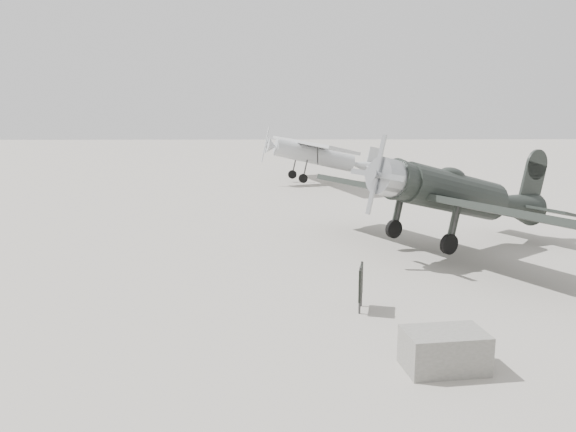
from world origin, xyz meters
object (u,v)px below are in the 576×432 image
Objects in this scene: highwing_monoplane at (319,152)px; lowwing_monoplane at (460,195)px; sign_board at (361,283)px; equipment_block at (444,350)px.

lowwing_monoplane is at bearing -95.05° from highwing_monoplane.
highwing_monoplane reaches higher than sign_board.
highwing_monoplane is (-3.72, 19.24, 0.07)m from lowwing_monoplane.
equipment_block is at bearing -105.21° from highwing_monoplane.
lowwing_monoplane is at bearing 66.11° from sign_board.
highwing_monoplane reaches higher than equipment_block.
equipment_block is 1.31× the size of sign_board.
lowwing_monoplane reaches higher than highwing_monoplane.
sign_board is (-1.20, 3.45, 0.34)m from equipment_block.
sign_board is (-4.52, -6.12, -1.37)m from lowwing_monoplane.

